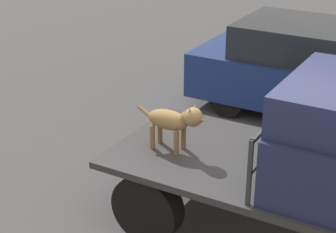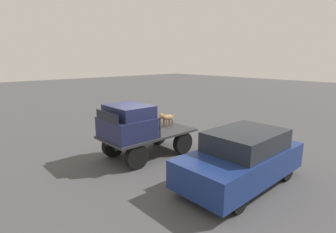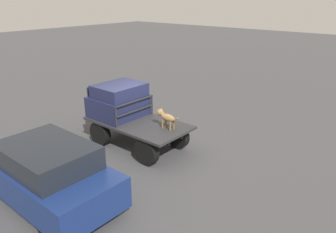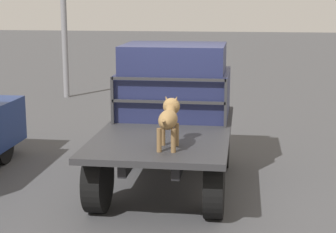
{
  "view_description": "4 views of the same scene",
  "coord_description": "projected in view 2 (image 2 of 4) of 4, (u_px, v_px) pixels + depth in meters",
  "views": [
    {
      "loc": [
        1.78,
        -5.25,
        3.89
      ],
      "look_at": [
        -1.15,
        -0.17,
        1.29
      ],
      "focal_mm": 60.0,
      "sensor_mm": 36.0,
      "label": 1
    },
    {
      "loc": [
        5.78,
        7.47,
        3.57
      ],
      "look_at": [
        -1.15,
        -0.17,
        1.29
      ],
      "focal_mm": 28.0,
      "sensor_mm": 36.0,
      "label": 2
    },
    {
      "loc": [
        -7.23,
        7.08,
        4.81
      ],
      "look_at": [
        -1.15,
        -0.17,
        1.29
      ],
      "focal_mm": 35.0,
      "sensor_mm": 36.0,
      "label": 3
    },
    {
      "loc": [
        -7.77,
        -1.07,
        2.69
      ],
      "look_at": [
        -1.15,
        -0.17,
        1.29
      ],
      "focal_mm": 60.0,
      "sensor_mm": 36.0,
      "label": 4
    }
  ],
  "objects": [
    {
      "name": "truck_cab",
      "position": [
        127.0,
        122.0,
        9.06
      ],
      "size": [
        1.5,
        1.69,
        1.13
      ],
      "color": "#1E2347",
      "rests_on": "flatbed_truck"
    },
    {
      "name": "dog",
      "position": [
        166.0,
        118.0,
        10.51
      ],
      "size": [
        0.89,
        0.23,
        0.61
      ],
      "rotation": [
        0.0,
        0.0,
        -0.34
      ],
      "color": "brown",
      "rests_on": "flatbed_truck"
    },
    {
      "name": "truck_headboard",
      "position": [
        145.0,
        121.0,
        9.59
      ],
      "size": [
        0.04,
        1.69,
        0.7
      ],
      "color": "#2D2D30",
      "rests_on": "flatbed_truck"
    },
    {
      "name": "flatbed_truck",
      "position": [
        148.0,
        139.0,
        9.84
      ],
      "size": [
        3.49,
        1.81,
        0.89
      ],
      "color": "black",
      "rests_on": "ground"
    },
    {
      "name": "parked_sedan",
      "position": [
        242.0,
        158.0,
        7.49
      ],
      "size": [
        4.1,
        1.82,
        1.58
      ],
      "rotation": [
        0.0,
        0.0,
        0.02
      ],
      "color": "black",
      "rests_on": "ground"
    },
    {
      "name": "ground_plane",
      "position": [
        149.0,
        155.0,
        9.97
      ],
      "size": [
        80.0,
        80.0,
        0.0
      ],
      "primitive_type": "plane",
      "color": "#474749"
    }
  ]
}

